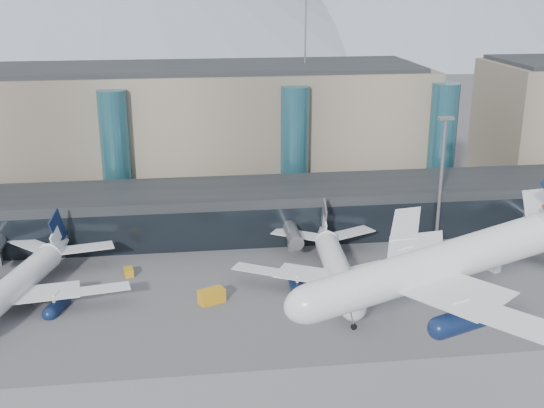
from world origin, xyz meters
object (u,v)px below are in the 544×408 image
(veh_b, at_px, (129,272))
(veh_c, at_px, (365,295))
(jet_parked_mid, at_px, (335,256))
(veh_g, at_px, (493,268))
(lightmast_mid, at_px, (441,173))
(jet_parked_left, at_px, (23,271))
(veh_h, at_px, (212,296))
(hero_jet, at_px, (458,251))

(veh_b, height_order, veh_c, veh_c)
(jet_parked_mid, height_order, veh_g, jet_parked_mid)
(lightmast_mid, distance_m, jet_parked_left, 79.32)
(veh_g, distance_m, veh_h, 51.88)
(veh_c, distance_m, veh_g, 27.77)
(jet_parked_left, xyz_separation_m, jet_parked_mid, (52.67, 0.03, -0.09))
(jet_parked_left, distance_m, veh_b, 18.20)
(jet_parked_mid, distance_m, veh_g, 29.89)
(veh_b, relative_size, veh_c, 0.65)
(hero_jet, distance_m, veh_c, 40.41)
(veh_c, distance_m, veh_h, 25.33)
(veh_h, bearing_deg, veh_g, -17.55)
(veh_c, bearing_deg, veh_h, -179.60)
(lightmast_mid, height_order, veh_g, lightmast_mid)
(lightmast_mid, relative_size, jet_parked_mid, 0.67)
(veh_c, height_order, veh_h, veh_h)
(jet_parked_left, bearing_deg, lightmast_mid, -62.73)
(lightmast_mid, relative_size, veh_h, 6.09)
(hero_jet, xyz_separation_m, veh_g, (25.98, 42.76, -22.20))
(veh_b, height_order, veh_g, veh_b)
(veh_g, relative_size, veh_h, 0.55)
(jet_parked_left, relative_size, veh_b, 16.05)
(jet_parked_left, height_order, veh_g, jet_parked_left)
(lightmast_mid, height_order, veh_b, lightmast_mid)
(hero_jet, xyz_separation_m, veh_h, (-25.55, 36.73, -21.71))
(hero_jet, height_order, veh_h, hero_jet)
(veh_g, bearing_deg, lightmast_mid, 175.52)
(hero_jet, xyz_separation_m, jet_parked_left, (-56.31, 42.76, -18.15))
(lightmast_mid, relative_size, veh_g, 11.12)
(lightmast_mid, relative_size, veh_c, 6.86)
(hero_jet, xyz_separation_m, veh_b, (-39.83, 49.35, -22.17))
(lightmast_mid, xyz_separation_m, jet_parked_mid, (-24.51, -15.46, -9.79))
(hero_jet, height_order, veh_b, hero_jet)
(jet_parked_mid, xyz_separation_m, veh_c, (3.27, -8.79, -3.59))
(jet_parked_mid, height_order, veh_b, jet_parked_mid)
(lightmast_mid, height_order, hero_jet, hero_jet)
(veh_g, xyz_separation_m, veh_h, (-51.53, -6.02, 0.49))
(lightmast_mid, bearing_deg, jet_parked_mid, -147.76)
(veh_b, bearing_deg, jet_parked_left, 99.56)
(veh_b, xyz_separation_m, veh_c, (39.46, -15.35, 0.34))
(hero_jet, distance_m, veh_h, 49.73)
(hero_jet, height_order, jet_parked_left, hero_jet)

